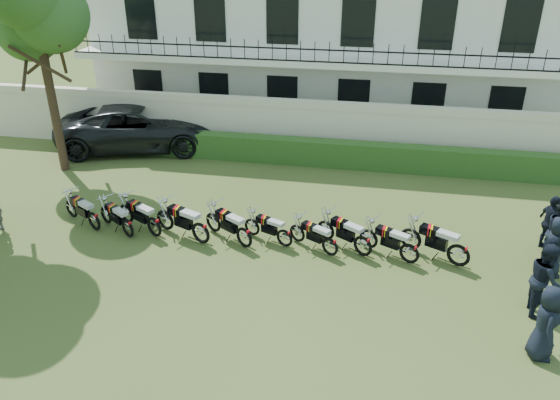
{
  "coord_description": "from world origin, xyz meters",
  "views": [
    {
      "loc": [
        2.55,
        -12.27,
        8.31
      ],
      "look_at": [
        -0.07,
        1.77,
        1.1
      ],
      "focal_mm": 35.0,
      "sensor_mm": 36.0,
      "label": 1
    }
  ],
  "objects_px": {
    "motorcycle_1": "(127,224)",
    "officer_4": "(559,233)",
    "tree_west_near": "(35,7)",
    "motorcycle_0": "(93,217)",
    "motorcycle_9": "(459,250)",
    "motorcycle_8": "(410,249)",
    "motorcycle_2": "(154,222)",
    "motorcycle_4": "(244,233)",
    "suv": "(140,127)",
    "motorcycle_3": "(200,228)",
    "motorcycle_7": "(363,241)",
    "officer_2": "(545,270)",
    "officer_5": "(550,223)",
    "officer_3": "(555,247)",
    "officer_0": "(546,323)",
    "motorcycle_5": "(285,234)",
    "officer_1": "(545,279)",
    "motorcycle_6": "(330,243)"
  },
  "relations": [
    {
      "from": "officer_5",
      "to": "motorcycle_4",
      "type": "bearing_deg",
      "value": 85.56
    },
    {
      "from": "motorcycle_8",
      "to": "motorcycle_7",
      "type": "bearing_deg",
      "value": 111.25
    },
    {
      "from": "officer_3",
      "to": "motorcycle_1",
      "type": "bearing_deg",
      "value": 83.59
    },
    {
      "from": "tree_west_near",
      "to": "motorcycle_8",
      "type": "distance_m",
      "value": 14.41
    },
    {
      "from": "motorcycle_9",
      "to": "officer_5",
      "type": "bearing_deg",
      "value": -33.9
    },
    {
      "from": "motorcycle_8",
      "to": "suv",
      "type": "distance_m",
      "value": 12.77
    },
    {
      "from": "motorcycle_4",
      "to": "suv",
      "type": "height_order",
      "value": "suv"
    },
    {
      "from": "motorcycle_8",
      "to": "officer_2",
      "type": "bearing_deg",
      "value": -82.0
    },
    {
      "from": "motorcycle_1",
      "to": "officer_4",
      "type": "relative_size",
      "value": 0.83
    },
    {
      "from": "officer_5",
      "to": "motorcycle_0",
      "type": "bearing_deg",
      "value": 81.44
    },
    {
      "from": "motorcycle_6",
      "to": "officer_3",
      "type": "bearing_deg",
      "value": -58.67
    },
    {
      "from": "motorcycle_4",
      "to": "motorcycle_5",
      "type": "height_order",
      "value": "motorcycle_4"
    },
    {
      "from": "motorcycle_0",
      "to": "officer_3",
      "type": "height_order",
      "value": "officer_3"
    },
    {
      "from": "motorcycle_9",
      "to": "officer_2",
      "type": "bearing_deg",
      "value": -95.6
    },
    {
      "from": "motorcycle_1",
      "to": "officer_5",
      "type": "xyz_separation_m",
      "value": [
        12.0,
        1.57,
        0.39
      ]
    },
    {
      "from": "suv",
      "to": "officer_4",
      "type": "relative_size",
      "value": 3.53
    },
    {
      "from": "motorcycle_8",
      "to": "officer_4",
      "type": "height_order",
      "value": "officer_4"
    },
    {
      "from": "motorcycle_4",
      "to": "motorcycle_8",
      "type": "height_order",
      "value": "motorcycle_4"
    },
    {
      "from": "officer_2",
      "to": "officer_0",
      "type": "bearing_deg",
      "value": -175.28
    },
    {
      "from": "motorcycle_2",
      "to": "motorcycle_4",
      "type": "xyz_separation_m",
      "value": [
        2.76,
        -0.11,
        -0.0
      ]
    },
    {
      "from": "officer_1",
      "to": "officer_2",
      "type": "height_order",
      "value": "officer_1"
    },
    {
      "from": "suv",
      "to": "officer_2",
      "type": "bearing_deg",
      "value": -135.52
    },
    {
      "from": "motorcycle_8",
      "to": "officer_4",
      "type": "bearing_deg",
      "value": -50.97
    },
    {
      "from": "motorcycle_5",
      "to": "officer_5",
      "type": "height_order",
      "value": "officer_5"
    },
    {
      "from": "officer_0",
      "to": "officer_4",
      "type": "height_order",
      "value": "officer_4"
    },
    {
      "from": "motorcycle_0",
      "to": "motorcycle_4",
      "type": "distance_m",
      "value": 4.7
    },
    {
      "from": "motorcycle_3",
      "to": "motorcycle_7",
      "type": "bearing_deg",
      "value": -64.34
    },
    {
      "from": "motorcycle_0",
      "to": "motorcycle_7",
      "type": "distance_m",
      "value": 8.06
    },
    {
      "from": "motorcycle_7",
      "to": "motorcycle_8",
      "type": "relative_size",
      "value": 1.0
    },
    {
      "from": "motorcycle_4",
      "to": "officer_2",
      "type": "height_order",
      "value": "officer_2"
    },
    {
      "from": "officer_0",
      "to": "officer_2",
      "type": "height_order",
      "value": "officer_2"
    },
    {
      "from": "officer_1",
      "to": "officer_4",
      "type": "xyz_separation_m",
      "value": [
        0.9,
        2.34,
        -0.01
      ]
    },
    {
      "from": "officer_3",
      "to": "officer_5",
      "type": "distance_m",
      "value": 1.32
    },
    {
      "from": "motorcycle_5",
      "to": "motorcycle_7",
      "type": "relative_size",
      "value": 0.95
    },
    {
      "from": "motorcycle_1",
      "to": "officer_4",
      "type": "distance_m",
      "value": 12.1
    },
    {
      "from": "motorcycle_6",
      "to": "officer_4",
      "type": "bearing_deg",
      "value": -52.78
    },
    {
      "from": "tree_west_near",
      "to": "suv",
      "type": "xyz_separation_m",
      "value": [
        1.92,
        2.67,
        -4.98
      ]
    },
    {
      "from": "motorcycle_6",
      "to": "officer_2",
      "type": "height_order",
      "value": "officer_2"
    },
    {
      "from": "motorcycle_0",
      "to": "motorcycle_9",
      "type": "bearing_deg",
      "value": -60.13
    },
    {
      "from": "tree_west_near",
      "to": "motorcycle_0",
      "type": "relative_size",
      "value": 4.79
    },
    {
      "from": "motorcycle_4",
      "to": "motorcycle_5",
      "type": "xyz_separation_m",
      "value": [
        1.13,
        0.25,
        -0.06
      ]
    },
    {
      "from": "motorcycle_2",
      "to": "tree_west_near",
      "type": "bearing_deg",
      "value": 80.51
    },
    {
      "from": "motorcycle_9",
      "to": "officer_0",
      "type": "xyz_separation_m",
      "value": [
        1.37,
        -3.23,
        0.36
      ]
    },
    {
      "from": "motorcycle_4",
      "to": "officer_5",
      "type": "bearing_deg",
      "value": -47.93
    },
    {
      "from": "motorcycle_7",
      "to": "motorcycle_9",
      "type": "relative_size",
      "value": 0.9
    },
    {
      "from": "motorcycle_5",
      "to": "motorcycle_6",
      "type": "height_order",
      "value": "motorcycle_6"
    },
    {
      "from": "motorcycle_9",
      "to": "motorcycle_7",
      "type": "bearing_deg",
      "value": 116.5
    },
    {
      "from": "motorcycle_2",
      "to": "motorcycle_4",
      "type": "distance_m",
      "value": 2.77
    },
    {
      "from": "tree_west_near",
      "to": "officer_1",
      "type": "distance_m",
      "value": 17.42
    },
    {
      "from": "officer_4",
      "to": "motorcycle_1",
      "type": "bearing_deg",
      "value": 104.55
    }
  ]
}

